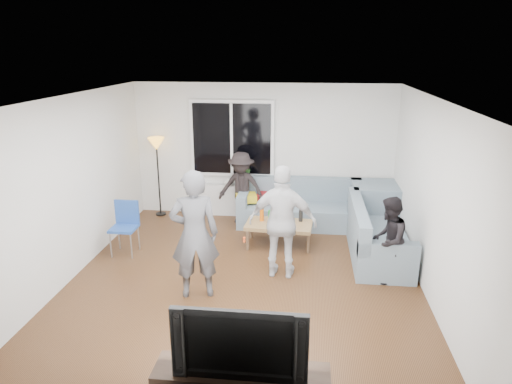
# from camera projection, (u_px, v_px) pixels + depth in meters

# --- Properties ---
(floor) EXTENTS (5.00, 5.50, 0.04)m
(floor) POSITION_uv_depth(u_px,v_px,m) (245.00, 281.00, 6.68)
(floor) COLOR #56351C
(floor) RESTS_ON ground
(ceiling) EXTENTS (5.00, 5.50, 0.04)m
(ceiling) POSITION_uv_depth(u_px,v_px,m) (243.00, 96.00, 5.89)
(ceiling) COLOR white
(ceiling) RESTS_ON ground
(wall_back) EXTENTS (5.00, 0.04, 2.60)m
(wall_back) POSITION_uv_depth(u_px,v_px,m) (263.00, 151.00, 8.91)
(wall_back) COLOR silver
(wall_back) RESTS_ON ground
(wall_front) EXTENTS (5.00, 0.04, 2.60)m
(wall_front) POSITION_uv_depth(u_px,v_px,m) (196.00, 299.00, 3.66)
(wall_front) COLOR silver
(wall_front) RESTS_ON ground
(wall_left) EXTENTS (0.04, 5.50, 2.60)m
(wall_left) POSITION_uv_depth(u_px,v_px,m) (69.00, 188.00, 6.56)
(wall_left) COLOR silver
(wall_left) RESTS_ON ground
(wall_right) EXTENTS (0.04, 5.50, 2.60)m
(wall_right) POSITION_uv_depth(u_px,v_px,m) (434.00, 201.00, 6.02)
(wall_right) COLOR silver
(wall_right) RESTS_ON ground
(window_frame) EXTENTS (1.62, 0.06, 1.47)m
(window_frame) POSITION_uv_depth(u_px,v_px,m) (232.00, 139.00, 8.83)
(window_frame) COLOR white
(window_frame) RESTS_ON wall_back
(window_glass) EXTENTS (1.50, 0.02, 1.35)m
(window_glass) POSITION_uv_depth(u_px,v_px,m) (232.00, 139.00, 8.79)
(window_glass) COLOR black
(window_glass) RESTS_ON window_frame
(window_mullion) EXTENTS (0.05, 0.03, 1.35)m
(window_mullion) POSITION_uv_depth(u_px,v_px,m) (232.00, 139.00, 8.78)
(window_mullion) COLOR white
(window_mullion) RESTS_ON window_frame
(radiator) EXTENTS (1.30, 0.12, 0.62)m
(radiator) POSITION_uv_depth(u_px,v_px,m) (233.00, 200.00, 9.16)
(radiator) COLOR silver
(radiator) RESTS_ON floor
(potted_plant) EXTENTS (0.21, 0.17, 0.39)m
(potted_plant) POSITION_uv_depth(u_px,v_px,m) (245.00, 177.00, 8.95)
(potted_plant) COLOR #2C5A24
(potted_plant) RESTS_ON radiator
(vase) EXTENTS (0.23, 0.23, 0.19)m
(vase) POSITION_uv_depth(u_px,v_px,m) (229.00, 181.00, 9.02)
(vase) COLOR silver
(vase) RESTS_ON radiator
(sofa_back_section) EXTENTS (2.30, 0.85, 0.85)m
(sofa_back_section) POSITION_uv_depth(u_px,v_px,m) (300.00, 203.00, 8.62)
(sofa_back_section) COLOR slate
(sofa_back_section) RESTS_ON floor
(sofa_right_section) EXTENTS (2.00, 0.85, 0.85)m
(sofa_right_section) POSITION_uv_depth(u_px,v_px,m) (379.00, 231.00, 7.33)
(sofa_right_section) COLOR slate
(sofa_right_section) RESTS_ON floor
(sofa_corner) EXTENTS (0.85, 0.85, 0.85)m
(sofa_corner) POSITION_uv_depth(u_px,v_px,m) (374.00, 206.00, 8.47)
(sofa_corner) COLOR slate
(sofa_corner) RESTS_ON floor
(cushion_yellow) EXTENTS (0.45, 0.40, 0.14)m
(cushion_yellow) POSITION_uv_depth(u_px,v_px,m) (246.00, 198.00, 8.68)
(cushion_yellow) COLOR gold
(cushion_yellow) RESTS_ON sofa_back_section
(cushion_red) EXTENTS (0.43, 0.38, 0.13)m
(cushion_red) POSITION_uv_depth(u_px,v_px,m) (267.00, 197.00, 8.72)
(cushion_red) COLOR maroon
(cushion_red) RESTS_ON sofa_back_section
(coffee_table) EXTENTS (1.14, 0.67, 0.40)m
(coffee_table) POSITION_uv_depth(u_px,v_px,m) (279.00, 234.00, 7.77)
(coffee_table) COLOR #9D744C
(coffee_table) RESTS_ON floor
(pitcher) EXTENTS (0.17, 0.17, 0.17)m
(pitcher) POSITION_uv_depth(u_px,v_px,m) (281.00, 217.00, 7.74)
(pitcher) COLOR maroon
(pitcher) RESTS_ON coffee_table
(side_chair) EXTENTS (0.40, 0.40, 0.86)m
(side_chair) POSITION_uv_depth(u_px,v_px,m) (124.00, 229.00, 7.40)
(side_chair) COLOR #234999
(side_chair) RESTS_ON floor
(floor_lamp) EXTENTS (0.32, 0.32, 1.56)m
(floor_lamp) POSITION_uv_depth(u_px,v_px,m) (158.00, 177.00, 9.04)
(floor_lamp) COLOR #FEA830
(floor_lamp) RESTS_ON floor
(player_left) EXTENTS (0.73, 0.57, 1.76)m
(player_left) POSITION_uv_depth(u_px,v_px,m) (195.00, 235.00, 6.01)
(player_left) COLOR #4B4B50
(player_left) RESTS_ON floor
(player_right) EXTENTS (1.01, 0.48, 1.67)m
(player_right) POSITION_uv_depth(u_px,v_px,m) (283.00, 222.00, 6.56)
(player_right) COLOR silver
(player_right) RESTS_ON floor
(spectator_right) EXTENTS (0.65, 0.74, 1.26)m
(spectator_right) POSITION_uv_depth(u_px,v_px,m) (388.00, 240.00, 6.46)
(spectator_right) COLOR black
(spectator_right) RESTS_ON floor
(spectator_back) EXTENTS (0.95, 0.63, 1.37)m
(spectator_back) POSITION_uv_depth(u_px,v_px,m) (241.00, 188.00, 8.69)
(spectator_back) COLOR black
(spectator_back) RESTS_ON floor
(television) EXTENTS (1.19, 0.16, 0.68)m
(television) POSITION_uv_depth(u_px,v_px,m) (241.00, 338.00, 4.04)
(television) COLOR black
(television) RESTS_ON tv_console
(bottle_b) EXTENTS (0.08, 0.08, 0.25)m
(bottle_b) POSITION_uv_depth(u_px,v_px,m) (270.00, 218.00, 7.62)
(bottle_b) COLOR #1B9525
(bottle_b) RESTS_ON coffee_table
(bottle_a) EXTENTS (0.07, 0.07, 0.24)m
(bottle_a) POSITION_uv_depth(u_px,v_px,m) (262.00, 214.00, 7.79)
(bottle_a) COLOR orange
(bottle_a) RESTS_ON coffee_table
(bottle_c) EXTENTS (0.07, 0.07, 0.19)m
(bottle_c) POSITION_uv_depth(u_px,v_px,m) (284.00, 214.00, 7.86)
(bottle_c) COLOR black
(bottle_c) RESTS_ON coffee_table
(bottle_e) EXTENTS (0.07, 0.07, 0.21)m
(bottle_e) POSITION_uv_depth(u_px,v_px,m) (301.00, 216.00, 7.78)
(bottle_e) COLOR black
(bottle_e) RESTS_ON coffee_table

